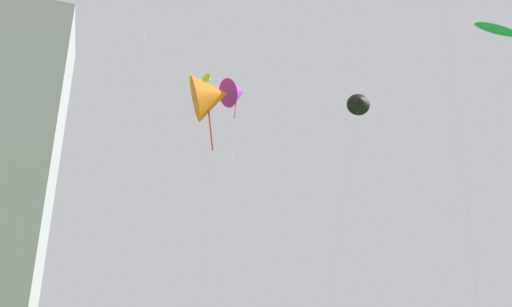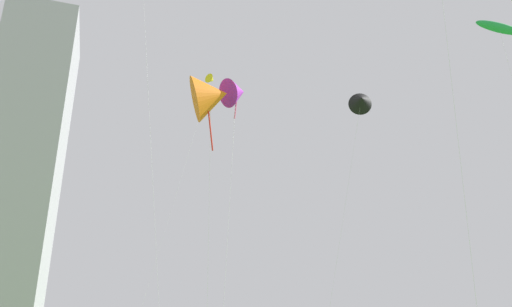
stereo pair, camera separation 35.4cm
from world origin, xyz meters
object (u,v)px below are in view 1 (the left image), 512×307
at_px(kite_flying_0, 359,102).
at_px(kite_flying_5, 211,96).
at_px(kite_flying_3, 236,92).
at_px(kite_flying_1, 497,30).
at_px(distant_highrise_0, 17,169).
at_px(kite_flying_7, 209,80).

relative_size(kite_flying_0, kite_flying_5, 1.27).
bearing_deg(kite_flying_5, kite_flying_0, 39.09).
relative_size(kite_flying_0, kite_flying_3, 1.24).
relative_size(kite_flying_3, kite_flying_5, 1.02).
bearing_deg(kite_flying_0, kite_flying_1, -53.77).
bearing_deg(distant_highrise_0, kite_flying_5, -75.54).
relative_size(kite_flying_5, distant_highrise_0, 0.23).
distance_m(kite_flying_3, kite_flying_5, 2.21).
xyz_separation_m(kite_flying_7, distant_highrise_0, (-44.89, 58.97, 7.23)).
bearing_deg(distant_highrise_0, kite_flying_1, -65.58).
bearing_deg(kite_flying_1, kite_flying_0, 126.23).
bearing_deg(kite_flying_3, kite_flying_0, 39.72).
bearing_deg(kite_flying_1, kite_flying_7, 131.04).
xyz_separation_m(kite_flying_5, kite_flying_7, (-0.84, 25.33, 15.24)).
xyz_separation_m(kite_flying_0, kite_flying_3, (-11.60, -9.64, -4.61)).
bearing_deg(distant_highrise_0, kite_flying_7, -66.73).
xyz_separation_m(kite_flying_3, distant_highrise_0, (-47.37, 83.16, 21.55)).
relative_size(kite_flying_1, kite_flying_7, 0.74).
distance_m(kite_flying_0, kite_flying_1, 12.81).
xyz_separation_m(kite_flying_1, kite_flying_5, (-20.80, -0.47, -6.60)).
xyz_separation_m(kite_flying_1, kite_flying_3, (-19.15, 0.66, -5.67)).
bearing_deg(kite_flying_7, kite_flying_0, -45.94).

